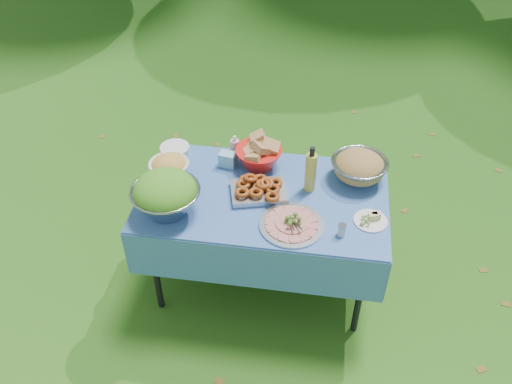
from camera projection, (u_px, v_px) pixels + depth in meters
The scene contains 14 objects.
ground at pixel (262, 279), 3.70m from camera, with size 80.00×80.00×0.00m, color black.
picnic_table at pixel (263, 240), 3.45m from camera, with size 1.46×0.86×0.76m, color #7095D8.
salad_bowl at pixel (165, 194), 3.01m from camera, with size 0.39×0.39×0.26m, color #979B9F, non-canonical shape.
pasta_bowl_white at pixel (169, 166), 3.31m from camera, with size 0.24×0.24×0.13m, color silver, non-canonical shape.
plate_stack at pixel (175, 151), 3.49m from camera, with size 0.19×0.19×0.06m, color silver.
wipes_box at pixel (228, 159), 3.39m from camera, with size 0.10×0.07×0.09m, color #83C7D5.
sanitizer_bottle at pixel (235, 147), 3.43m from camera, with size 0.06×0.06×0.16m, color pink.
bread_bowl at pixel (259, 153), 3.36m from camera, with size 0.29×0.29×0.20m, color red, non-canonical shape.
pasta_bowl_steel at pixel (359, 167), 3.27m from camera, with size 0.34×0.34×0.18m, color #979B9F, non-canonical shape.
fried_tray at pixel (259, 189), 3.19m from camera, with size 0.32×0.23×0.08m, color #B3B2B7.
charcuterie_platter at pixel (292, 220), 2.98m from camera, with size 0.36×0.36×0.08m, color silver.
oil_bottle at pixel (311, 169), 3.15m from camera, with size 0.07×0.07×0.30m, color gold.
cheese_plate at pixel (371, 218), 3.02m from camera, with size 0.19×0.19×0.05m, color silver.
shaker at pixel (342, 230), 2.93m from camera, with size 0.05×0.05×0.07m, color silver.
Camera 1 is at (0.32, -2.41, 2.86)m, focal length 38.00 mm.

